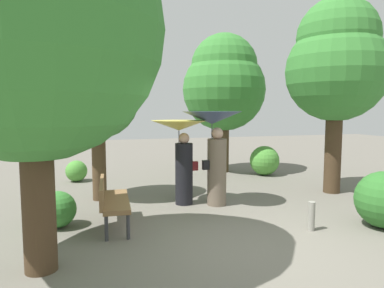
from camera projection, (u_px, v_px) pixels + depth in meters
name	position (u px, v px, depth m)	size (l,w,h in m)	color
ground_plane	(251.00, 247.00, 5.26)	(40.00, 40.00, 0.00)	#6B665B
person_left	(181.00, 145.00, 7.53)	(1.20, 1.20, 1.85)	black
person_right	(214.00, 138.00, 7.44)	(1.28, 1.28, 2.05)	#6B5B4C
park_bench	(111.00, 199.00, 6.12)	(0.57, 1.52, 0.83)	#38383D
tree_near_left	(97.00, 89.00, 7.80)	(1.90, 1.90, 3.77)	#4C3823
tree_near_right	(224.00, 83.00, 11.38)	(2.72, 2.72, 4.57)	#4C3823
tree_mid_left	(30.00, 7.00, 4.17)	(3.26, 3.26, 5.18)	#42301E
tree_mid_right	(337.00, 62.00, 8.44)	(2.43, 2.43, 4.79)	#42301E
bush_path_left	(384.00, 200.00, 6.10)	(1.00, 1.00, 1.00)	#2D6B28
bush_path_right	(76.00, 171.00, 10.06)	(0.62, 0.62, 0.62)	#4C9338
bush_behind_bench	(58.00, 209.00, 6.12)	(0.65, 0.65, 0.65)	#387F33
bush_far_side	(264.00, 161.00, 11.05)	(0.93, 0.93, 0.93)	#4C9338
path_marker_post	(311.00, 216.00, 5.97)	(0.12, 0.12, 0.50)	gray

